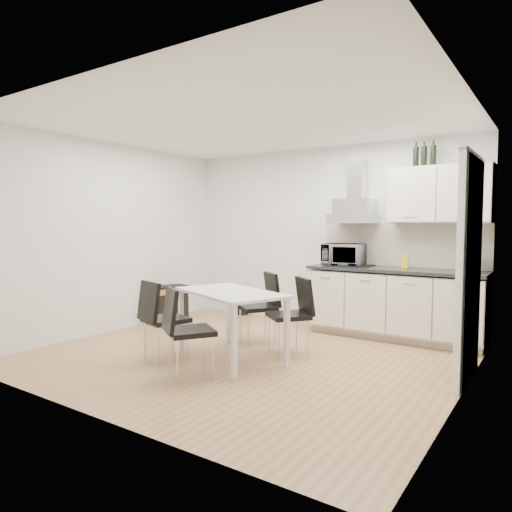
{
  "coord_description": "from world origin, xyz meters",
  "views": [
    {
      "loc": [
        2.93,
        -4.14,
        1.49
      ],
      "look_at": [
        -0.15,
        0.44,
        1.1
      ],
      "focal_mm": 32.0,
      "sensor_mm": 36.0,
      "label": 1
    }
  ],
  "objects": [
    {
      "name": "doorway",
      "position": [
        2.21,
        0.55,
        1.05
      ],
      "size": [
        0.08,
        1.04,
        2.1
      ],
      "primitive_type": "cube",
      "color": "white",
      "rests_on": "ground"
    },
    {
      "name": "floor_speaker",
      "position": [
        -1.41,
        1.9,
        0.16
      ],
      "size": [
        0.25,
        0.23,
        0.32
      ],
      "primitive_type": "cube",
      "rotation": [
        0.0,
        0.0,
        -0.43
      ],
      "color": "black",
      "rests_on": "ground"
    },
    {
      "name": "chair_near_left",
      "position": [
        -0.61,
        -0.63,
        0.44
      ],
      "size": [
        0.57,
        0.61,
        0.88
      ],
      "primitive_type": null,
      "rotation": [
        0.0,
        0.0,
        -0.3
      ],
      "color": "black",
      "rests_on": "ground"
    },
    {
      "name": "wall_left",
      "position": [
        -2.25,
        0.0,
        1.3
      ],
      "size": [
        0.1,
        4.0,
        2.6
      ],
      "primitive_type": "cube",
      "color": "white",
      "rests_on": "ground"
    },
    {
      "name": "chair_far_left",
      "position": [
        -0.2,
        0.53,
        0.44
      ],
      "size": [
        0.65,
        0.66,
        0.88
      ],
      "primitive_type": null,
      "rotation": [
        0.0,
        0.0,
        2.51
      ],
      "color": "black",
      "rests_on": "ground"
    },
    {
      "name": "chair_near_right",
      "position": [
        -0.02,
        -0.89,
        0.44
      ],
      "size": [
        0.64,
        0.66,
        0.88
      ],
      "primitive_type": null,
      "rotation": [
        0.0,
        0.0,
        -0.59
      ],
      "color": "black",
      "rests_on": "ground"
    },
    {
      "name": "chair_far_right",
      "position": [
        0.38,
        0.3,
        0.44
      ],
      "size": [
        0.66,
        0.67,
        0.88
      ],
      "primitive_type": null,
      "rotation": [
        0.0,
        0.0,
        2.45
      ],
      "color": "black",
      "rests_on": "ground"
    },
    {
      "name": "dining_table",
      "position": [
        -0.08,
        -0.17,
        0.66
      ],
      "size": [
        1.48,
        1.17,
        0.75
      ],
      "rotation": [
        0.0,
        0.0,
        -0.38
      ],
      "color": "white",
      "rests_on": "ground"
    },
    {
      "name": "ground",
      "position": [
        0.0,
        0.0,
        0.0
      ],
      "size": [
        4.5,
        4.5,
        0.0
      ],
      "primitive_type": "plane",
      "color": "tan",
      "rests_on": "ground"
    },
    {
      "name": "wall_back",
      "position": [
        0.0,
        2.0,
        1.3
      ],
      "size": [
        4.5,
        0.1,
        2.6
      ],
      "primitive_type": "cube",
      "color": "white",
      "rests_on": "ground"
    },
    {
      "name": "guitar_amp",
      "position": [
        -2.09,
        0.83,
        0.27
      ],
      "size": [
        0.46,
        0.7,
        0.54
      ],
      "rotation": [
        0.0,
        0.0,
        -0.31
      ],
      "color": "black",
      "rests_on": "ground"
    },
    {
      "name": "wall_right",
      "position": [
        2.25,
        0.0,
        1.3
      ],
      "size": [
        0.1,
        4.0,
        2.6
      ],
      "primitive_type": "cube",
      "color": "white",
      "rests_on": "ground"
    },
    {
      "name": "ceiling",
      "position": [
        0.0,
        0.0,
        2.6
      ],
      "size": [
        4.5,
        4.5,
        0.0
      ],
      "primitive_type": "plane",
      "color": "white",
      "rests_on": "wall_back"
    },
    {
      "name": "kitchenette",
      "position": [
        1.18,
        1.73,
        0.83
      ],
      "size": [
        2.22,
        0.64,
        2.52
      ],
      "color": "beige",
      "rests_on": "ground"
    },
    {
      "name": "wall_front",
      "position": [
        0.0,
        -2.0,
        1.3
      ],
      "size": [
        4.5,
        0.1,
        2.6
      ],
      "primitive_type": "cube",
      "color": "white",
      "rests_on": "ground"
    }
  ]
}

